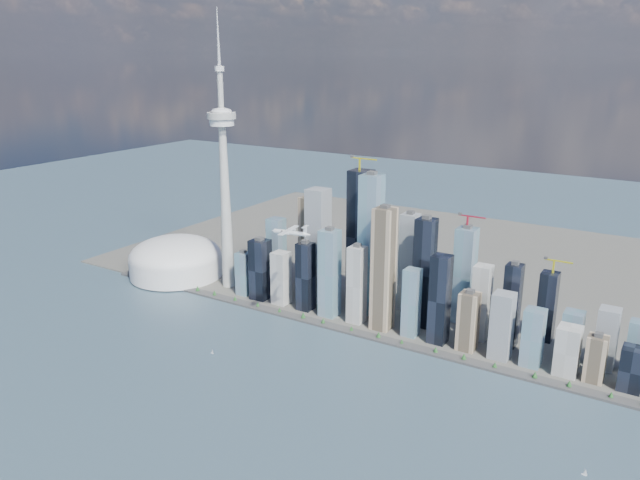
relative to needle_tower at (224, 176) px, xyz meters
The scene contains 10 objects.
ground 491.65m from the needle_tower, 45.94° to the right, with size 4000.00×4000.00×0.00m, color #314756.
seawall 385.07m from the needle_tower, 11.31° to the right, with size 1100.00×22.00×4.00m, color #383838.
land 544.99m from the needle_tower, 52.43° to the left, with size 1400.00×900.00×3.00m, color #4C4C47.
shoreline_trees 380.99m from the needle_tower, 11.31° to the right, with size 960.53×7.20×8.80m.
skyscraper_cluster 389.56m from the needle_tower, ahead, with size 736.00×142.00×283.32m.
needle_tower is the anchor object (origin of this frame).
dome_stadium 241.40m from the needle_tower, behind, with size 200.00×200.00×86.00m.
airplane 280.96m from the needle_tower, 27.10° to the right, with size 70.72×62.74×17.25m.
sailboat_west 383.56m from the needle_tower, 55.26° to the right, with size 6.29×2.58×8.68m.
sailboat_east 822.60m from the needle_tower, 18.84° to the right, with size 6.74×2.60×9.31m.
Camera 1 is at (510.31, -630.06, 470.73)m, focal length 35.00 mm.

